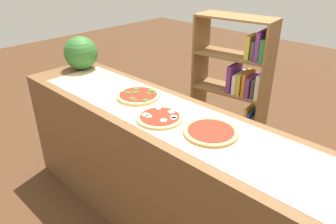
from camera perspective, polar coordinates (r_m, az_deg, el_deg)
name	(u,v)px	position (r m, az deg, el deg)	size (l,w,h in m)	color
ground_plane	(168,223)	(2.62, 0.00, -19.19)	(12.00, 12.00, 0.00)	#4C2D19
counter	(168,174)	(2.30, 0.00, -11.00)	(2.70, 0.62, 0.95)	brown
parchment_paper	(168,115)	(2.05, 0.00, -0.47)	(2.24, 0.49, 0.00)	tan
pizza_spinach_0	(138,96)	(2.29, -5.32, 2.93)	(0.31, 0.31, 0.03)	#E5C17F
pizza_mozzarella_1	(160,117)	(1.99, -1.46, -0.94)	(0.30, 0.30, 0.02)	#DBB26B
pizza_plain_2	(211,132)	(1.85, 7.61, -3.55)	(0.32, 0.32, 0.02)	tan
watermelon	(81,53)	(2.92, -15.31, 10.13)	(0.29, 0.29, 0.29)	#2D6628
bookshelf	(239,93)	(3.10, 12.56, 3.37)	(0.74, 0.39, 1.38)	brown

